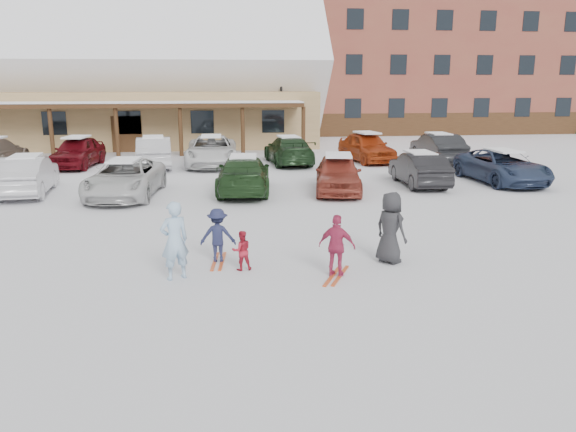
{
  "coord_description": "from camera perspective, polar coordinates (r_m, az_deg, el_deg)",
  "views": [
    {
      "loc": [
        -1.32,
        -12.47,
        4.27
      ],
      "look_at": [
        0.3,
        1.0,
        1.0
      ],
      "focal_mm": 35.0,
      "sensor_mm": 36.0,
      "label": 1
    }
  ],
  "objects": [
    {
      "name": "bystander_dark",
      "position": [
        13.61,
        10.37,
        -1.17
      ],
      "size": [
        0.92,
        1.01,
        1.73
      ],
      "primitive_type": "imported",
      "rotation": [
        0.0,
        0.0,
        2.15
      ],
      "color": "#29292C",
      "rests_on": "ground"
    },
    {
      "name": "parked_car_11",
      "position": [
        29.67,
        0.06,
        6.69
      ],
      "size": [
        2.42,
        5.12,
        1.44
      ],
      "primitive_type": "imported",
      "rotation": [
        0.0,
        0.0,
        3.22
      ],
      "color": "#1B341A",
      "rests_on": "ground"
    },
    {
      "name": "child_navy",
      "position": [
        13.57,
        -7.15,
        -1.98
      ],
      "size": [
        0.9,
        0.57,
        1.32
      ],
      "primitive_type": "imported",
      "rotation": [
        0.0,
        0.0,
        3.04
      ],
      "color": "#1D2142",
      "rests_on": "ground"
    },
    {
      "name": "parked_car_8",
      "position": [
        30.53,
        -20.59,
        6.11
      ],
      "size": [
        2.28,
        4.68,
        1.54
      ],
      "primitive_type": "imported",
      "rotation": [
        0.0,
        0.0,
        -0.11
      ],
      "color": "#5D0A11",
      "rests_on": "ground"
    },
    {
      "name": "parked_car_12",
      "position": [
        30.92,
        8.0,
        6.96
      ],
      "size": [
        2.62,
        4.86,
        1.57
      ],
      "primitive_type": "imported",
      "rotation": [
        0.0,
        0.0,
        0.17
      ],
      "color": "#AA3712",
      "rests_on": "ground"
    },
    {
      "name": "lamp_post",
      "position": [
        37.54,
        -0.7,
        12.98
      ],
      "size": [
        0.5,
        0.25,
        6.96
      ],
      "color": "black",
      "rests_on": "ground"
    },
    {
      "name": "parked_car_1",
      "position": [
        23.78,
        -24.98,
        3.76
      ],
      "size": [
        2.04,
        4.67,
        1.49
      ],
      "primitive_type": "imported",
      "rotation": [
        0.0,
        0.0,
        3.25
      ],
      "color": "silver",
      "rests_on": "ground"
    },
    {
      "name": "parked_car_10",
      "position": [
        29.31,
        -7.77,
        6.57
      ],
      "size": [
        2.62,
        5.57,
        1.54
      ],
      "primitive_type": "imported",
      "rotation": [
        0.0,
        0.0,
        -0.01
      ],
      "color": "white",
      "rests_on": "ground"
    },
    {
      "name": "adult_skier",
      "position": [
        12.5,
        -11.46,
        -2.47
      ],
      "size": [
        0.76,
        0.65,
        1.76
      ],
      "primitive_type": "imported",
      "rotation": [
        0.0,
        0.0,
        3.58
      ],
      "color": "#A1C5E4",
      "rests_on": "ground"
    },
    {
      "name": "alpine_hotel",
      "position": [
        53.0,
        10.82,
        18.05
      ],
      "size": [
        31.48,
        14.01,
        21.48
      ],
      "color": "brown",
      "rests_on": "ground"
    },
    {
      "name": "day_lodge",
      "position": [
        41.15,
        -18.05,
        12.46
      ],
      "size": [
        29.12,
        12.5,
        10.38
      ],
      "color": "tan",
      "rests_on": "ground"
    },
    {
      "name": "ground",
      "position": [
        13.25,
        -0.78,
        -5.25
      ],
      "size": [
        160.0,
        160.0,
        0.0
      ],
      "primitive_type": "plane",
      "color": "white",
      "rests_on": "ground"
    },
    {
      "name": "parked_car_9",
      "position": [
        29.32,
        -13.46,
        6.34
      ],
      "size": [
        2.13,
        4.84,
        1.54
      ],
      "primitive_type": "imported",
      "rotation": [
        0.0,
        0.0,
        3.25
      ],
      "color": "silver",
      "rests_on": "ground"
    },
    {
      "name": "parked_car_3",
      "position": [
        22.01,
        -4.53,
        4.22
      ],
      "size": [
        2.38,
        5.08,
        1.43
      ],
      "primitive_type": "imported",
      "rotation": [
        0.0,
        0.0,
        3.07
      ],
      "color": "#1F3C1B",
      "rests_on": "ground"
    },
    {
      "name": "conifer_4",
      "position": [
        68.35,
        25.09,
        14.24
      ],
      "size": [
        5.06,
        5.06,
        11.73
      ],
      "color": "black",
      "rests_on": "ground"
    },
    {
      "name": "parked_car_13",
      "position": [
        31.25,
        14.98,
        6.68
      ],
      "size": [
        1.75,
        4.76,
        1.56
      ],
      "primitive_type": "imported",
      "rotation": [
        0.0,
        0.0,
        3.12
      ],
      "color": "black",
      "rests_on": "ground"
    },
    {
      "name": "parked_car_4",
      "position": [
        22.15,
        5.1,
        4.32
      ],
      "size": [
        2.46,
        4.56,
        1.47
      ],
      "primitive_type": "imported",
      "rotation": [
        0.0,
        0.0,
        -0.17
      ],
      "color": "#983B2B",
      "rests_on": "ground"
    },
    {
      "name": "parked_car_2",
      "position": [
        22.01,
        -16.2,
        3.69
      ],
      "size": [
        2.75,
        5.23,
        1.4
      ],
      "primitive_type": "imported",
      "rotation": [
        0.0,
        0.0,
        -0.08
      ],
      "color": "silver",
      "rests_on": "ground"
    },
    {
      "name": "parked_car_6",
      "position": [
        25.83,
        20.93,
        4.72
      ],
      "size": [
        2.63,
        5.17,
        1.4
      ],
      "primitive_type": "imported",
      "rotation": [
        0.0,
        0.0,
        0.06
      ],
      "color": "navy",
      "rests_on": "ground"
    },
    {
      "name": "skis_child_magenta",
      "position": [
        12.71,
        4.93,
        -6.06
      ],
      "size": [
        0.79,
        1.35,
        0.03
      ],
      "primitive_type": "cube",
      "rotation": [
        0.0,
        0.0,
        2.69
      ],
      "color": "#C6481C",
      "rests_on": "ground"
    },
    {
      "name": "child_magenta",
      "position": [
        12.49,
        5.0,
        -3.06
      ],
      "size": [
        0.9,
        0.67,
        1.42
      ],
      "primitive_type": "imported",
      "rotation": [
        0.0,
        0.0,
        2.69
      ],
      "color": "#B32C53",
      "rests_on": "ground"
    },
    {
      "name": "skis_child_navy",
      "position": [
        13.75,
        -7.07,
        -4.58
      ],
      "size": [
        0.33,
        1.41,
        0.03
      ],
      "primitive_type": "cube",
      "rotation": [
        0.0,
        0.0,
        3.04
      ],
      "color": "#C6481C",
      "rests_on": "ground"
    },
    {
      "name": "parked_car_5",
      "position": [
        24.16,
        13.17,
        4.69
      ],
      "size": [
        1.55,
        4.25,
        1.39
      ],
      "primitive_type": "imported",
      "rotation": [
        0.0,
        0.0,
        3.12
      ],
      "color": "black",
      "rests_on": "ground"
    },
    {
      "name": "toddler_red",
      "position": [
        12.99,
        -4.73,
        -3.51
      ],
      "size": [
        0.51,
        0.42,
        0.94
      ],
      "primitive_type": "imported",
      "rotation": [
        0.0,
        0.0,
        3.3
      ],
      "color": "#AB1C2D",
      "rests_on": "ground"
    },
    {
      "name": "conifer_3",
      "position": [
        56.95,
        0.55,
        14.41
      ],
      "size": [
        3.96,
        3.96,
        9.18
      ],
      "color": "black",
      "rests_on": "ground"
    }
  ]
}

